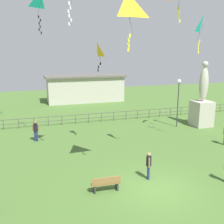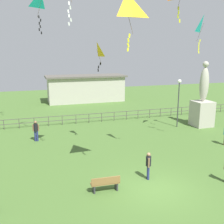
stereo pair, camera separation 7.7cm
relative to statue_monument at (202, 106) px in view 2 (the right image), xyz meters
name	(u,v)px [view 2 (the right image)]	position (x,y,z in m)	size (l,w,h in m)	color
ground_plane	(155,189)	(-9.82, -9.58, -1.95)	(80.00, 80.00, 0.00)	#476B2D
statue_monument	(202,106)	(0.00, 0.00, 0.00)	(1.76, 1.76, 6.24)	#B2AD9E
lamppost	(179,93)	(-2.46, 0.37, 1.38)	(0.36, 0.36, 4.59)	#38383D
park_bench	(105,183)	(-12.39, -9.05, -1.48)	(1.52, 0.49, 0.85)	olive
person_2	(36,130)	(-15.55, 0.17, -0.97)	(0.51, 0.31, 1.70)	navy
person_3	(148,164)	(-9.70, -8.46, -1.03)	(0.29, 0.45, 1.59)	navy
kite_0	(203,25)	(-2.63, -2.80, 7.18)	(1.06, 0.97, 2.93)	#19B2B2
kite_2	(127,9)	(-10.94, -7.99, 7.15)	(1.21, 1.28, 2.73)	yellow
kite_4	(97,50)	(-11.18, -2.89, 5.22)	(0.58, 0.98, 2.00)	yellow
kite_7	(41,1)	(-14.59, -0.50, 8.63)	(1.19, 1.08, 2.92)	#19B2B2
waterfront_railing	(90,117)	(-10.18, 4.42, -1.33)	(36.01, 0.06, 0.95)	#4C4742
pavilion_building	(86,88)	(-8.01, 16.42, -0.02)	(11.42, 4.39, 3.81)	#B7B2A3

